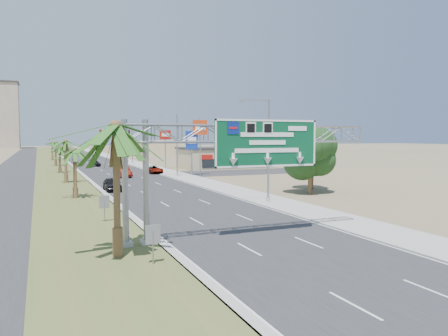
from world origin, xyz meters
The scene contains 29 objects.
ground centered at (0.00, 0.00, 0.00)m, with size 600.00×600.00×0.00m, color #8C7A59.
road centered at (0.00, 110.00, 0.01)m, with size 12.00×300.00×0.02m, color #28282B.
sidewalk_right centered at (8.50, 110.00, 0.05)m, with size 4.00×300.00×0.10m, color #9E9B93.
median_grass centered at (-10.00, 110.00, 0.06)m, with size 7.00×300.00×0.12m, color #485E29.
opposing_road centered at (-17.00, 110.00, 0.01)m, with size 8.00×300.00×0.02m, color #28282B.
sign_gantry centered at (-1.06, 9.93, 6.06)m, with size 16.75×1.24×7.50m.
palm_near centered at (-9.20, 8.00, 6.93)m, with size 5.70×5.70×8.35m.
palm_row_b centered at (-9.50, 32.00, 4.90)m, with size 3.99×3.99×5.95m.
palm_row_c centered at (-9.50, 48.00, 5.66)m, with size 3.99×3.99×6.75m.
palm_row_d centered at (-9.50, 66.00, 4.42)m, with size 3.99×3.99×5.45m.
palm_row_e centered at (-9.50, 85.00, 5.09)m, with size 3.99×3.99×6.15m.
palm_row_f centered at (-9.50, 110.00, 4.71)m, with size 3.99×3.99×5.75m.
streetlight_near centered at (7.30, 22.00, 4.69)m, with size 3.27×0.44×10.00m.
streetlight_mid centered at (7.30, 52.00, 4.69)m, with size 3.27×0.44×10.00m.
streetlight_far centered at (7.30, 88.00, 4.69)m, with size 3.27×0.44×10.00m.
signal_mast centered at (5.17, 71.97, 4.85)m, with size 10.28×0.71×8.00m.
store_building centered at (22.00, 66.00, 2.00)m, with size 18.00×10.00×4.00m, color #C6B386.
oak_near centered at (15.00, 26.00, 4.53)m, with size 4.50×4.50×6.80m.
oak_far centered at (18.00, 30.00, 3.82)m, with size 3.50×3.50×5.60m.
median_signback_a centered at (-7.80, 6.00, 1.45)m, with size 0.75×0.08×2.08m.
median_signback_b centered at (-8.50, 18.00, 1.45)m, with size 0.75×0.08×2.08m.
building_distant_right centered at (30.00, 140.00, 2.50)m, with size 20.00×12.00×5.00m, color #C6B386.
car_left_lane centered at (-4.97, 37.42, 0.78)m, with size 1.84×4.59×1.56m, color black.
car_mid_lane centered at (-0.65, 54.34, 0.83)m, with size 1.75×5.02×1.65m, color #691409.
car_right_lane centered at (5.50, 59.22, 0.67)m, with size 2.22×4.80×1.34m, color gray.
car_far centered at (-1.87, 81.97, 0.65)m, with size 1.83×4.51×1.31m, color black.
pole_sign_red_near centered at (11.55, 52.46, 7.33)m, with size 2.42×0.50×9.29m.
pole_sign_blue centered at (10.21, 52.73, 5.51)m, with size 2.02×0.58×7.50m.
pole_sign_red_far centered at (10.14, 68.56, 6.16)m, with size 2.20×0.37×7.83m.
Camera 1 is at (-12.90, -14.92, 6.44)m, focal length 35.00 mm.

